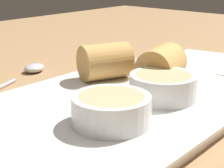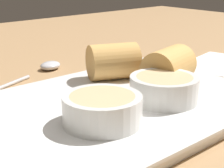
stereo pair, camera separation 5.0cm
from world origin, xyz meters
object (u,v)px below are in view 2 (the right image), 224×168
serving_plate (112,106)px  dipping_bowl_near (102,108)px  spoon (42,69)px  dipping_bowl_far (164,88)px

serving_plate → dipping_bowl_near: 6.75cm
serving_plate → spoon: 19.08cm
serving_plate → dipping_bowl_far: bearing=136.2°
serving_plate → spoon: bearing=-97.8°
dipping_bowl_near → dipping_bowl_far: 8.89cm
dipping_bowl_near → serving_plate: bearing=-139.6°
dipping_bowl_near → spoon: 24.32cm
dipping_bowl_far → spoon: size_ratio=0.40×
dipping_bowl_far → spoon: dipping_bowl_far is taller
dipping_bowl_far → dipping_bowl_near: bearing=1.6°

